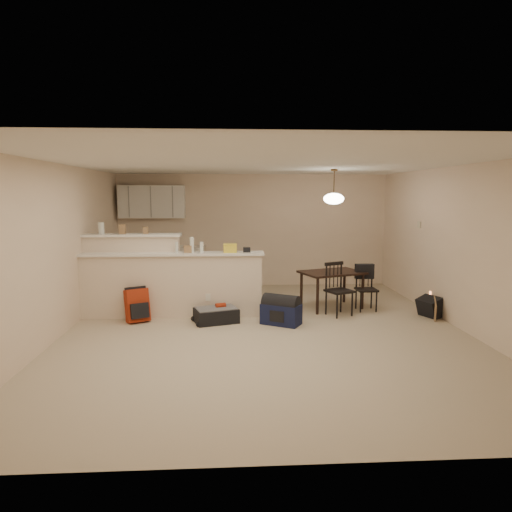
{
  "coord_description": "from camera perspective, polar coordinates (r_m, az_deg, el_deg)",
  "views": [
    {
      "loc": [
        -0.53,
        -6.72,
        2.05
      ],
      "look_at": [
        -0.1,
        0.7,
        1.05
      ],
      "focal_mm": 32.0,
      "sensor_mm": 36.0,
      "label": 1
    }
  ],
  "objects": [
    {
      "name": "upper_cabinets",
      "position": [
        10.18,
        -12.86,
        6.64
      ],
      "size": [
        1.4,
        0.34,
        0.7
      ],
      "primitive_type": "cube",
      "color": "white",
      "rests_on": "room"
    },
    {
      "name": "small_box",
      "position": [
        7.99,
        -13.63,
        3.14
      ],
      "size": [
        0.08,
        0.06,
        0.12
      ],
      "primitive_type": "cube",
      "color": "#97734E",
      "rests_on": "breakfast_bar"
    },
    {
      "name": "dining_table",
      "position": [
        8.37,
        9.47,
        -2.47
      ],
      "size": [
        1.26,
        1.04,
        0.67
      ],
      "rotation": [
        0.0,
        0.0,
        0.35
      ],
      "color": "black",
      "rests_on": "ground"
    },
    {
      "name": "pendant_lamp",
      "position": [
        8.24,
        9.69,
        7.14
      ],
      "size": [
        0.36,
        0.36,
        0.62
      ],
      "color": "brown",
      "rests_on": "room"
    },
    {
      "name": "bottle_b",
      "position": [
        7.68,
        -6.82,
        1.11
      ],
      "size": [
        0.06,
        0.06,
        0.18
      ],
      "primitive_type": "cylinder",
      "color": "silver",
      "rests_on": "breakfast_bar"
    },
    {
      "name": "thermostat",
      "position": [
        9.0,
        19.71,
        3.72
      ],
      "size": [
        0.02,
        0.12,
        0.12
      ],
      "primitive_type": "cube",
      "color": "beige",
      "rests_on": "room"
    },
    {
      "name": "pouch",
      "position": [
        7.68,
        -1.16,
        0.78
      ],
      "size": [
        0.12,
        0.1,
        0.08
      ],
      "primitive_type": "cube",
      "color": "#97734E",
      "rests_on": "breakfast_bar"
    },
    {
      "name": "kitchen_counter",
      "position": [
        10.14,
        -11.62,
        -1.56
      ],
      "size": [
        1.8,
        0.6,
        0.9
      ],
      "primitive_type": "cube",
      "color": "white",
      "rests_on": "ground"
    },
    {
      "name": "dining_chair_far",
      "position": [
        8.35,
        13.65,
        -3.95
      ],
      "size": [
        0.36,
        0.34,
        0.8
      ],
      "primitive_type": null,
      "rotation": [
        0.0,
        0.0,
        0.03
      ],
      "color": "black",
      "rests_on": "ground"
    },
    {
      "name": "red_backpack",
      "position": [
        7.69,
        -14.64,
        -5.99
      ],
      "size": [
        0.42,
        0.36,
        0.53
      ],
      "primitive_type": "cube",
      "rotation": [
        0.0,
        0.0,
        0.47
      ],
      "color": "#9F2912",
      "rests_on": "ground"
    },
    {
      "name": "dining_chair_near",
      "position": [
        7.9,
        10.38,
        -4.13
      ],
      "size": [
        0.52,
        0.51,
        0.9
      ],
      "primitive_type": null,
      "rotation": [
        0.0,
        0.0,
        0.43
      ],
      "color": "black",
      "rests_on": "ground"
    },
    {
      "name": "suitcase",
      "position": [
        7.46,
        -5.0,
        -7.41
      ],
      "size": [
        0.77,
        0.62,
        0.23
      ],
      "primitive_type": "cube",
      "rotation": [
        0.0,
        0.0,
        0.3
      ],
      "color": "black",
      "rests_on": "ground"
    },
    {
      "name": "cereal_box",
      "position": [
        8.07,
        -16.36,
        3.23
      ],
      "size": [
        0.1,
        0.07,
        0.16
      ],
      "primitive_type": "cube",
      "color": "#97734E",
      "rests_on": "breakfast_bar"
    },
    {
      "name": "extra_item_y",
      "position": [
        7.7,
        -8.5,
        0.87
      ],
      "size": [
        0.13,
        0.1,
        0.12
      ],
      "primitive_type": "cube",
      "color": "#97734E",
      "rests_on": "breakfast_bar"
    },
    {
      "name": "jar",
      "position": [
        8.15,
        -18.78,
        3.32
      ],
      "size": [
        0.1,
        0.1,
        0.2
      ],
      "primitive_type": "cylinder",
      "color": "silver",
      "rests_on": "breakfast_bar"
    },
    {
      "name": "navy_duffel",
      "position": [
        7.33,
        3.15,
        -7.25
      ],
      "size": [
        0.69,
        0.59,
        0.33
      ],
      "primitive_type": "cube",
      "rotation": [
        0.0,
        0.0,
        -0.52
      ],
      "color": "#13193C",
      "rests_on": "ground"
    },
    {
      "name": "cardboard_sheet",
      "position": [
        8.15,
        21.43,
        -6.29
      ],
      "size": [
        0.16,
        0.4,
        0.32
      ],
      "primitive_type": "cube",
      "rotation": [
        0.0,
        0.0,
        1.22
      ],
      "color": "#97734E",
      "rests_on": "ground"
    },
    {
      "name": "black_daypack",
      "position": [
        8.29,
        20.96,
        -6.0
      ],
      "size": [
        0.39,
        0.45,
        0.33
      ],
      "primitive_type": "cube",
      "rotation": [
        0.0,
        0.0,
        1.98
      ],
      "color": "black",
      "rests_on": "ground"
    },
    {
      "name": "room",
      "position": [
        6.79,
        1.19,
        0.89
      ],
      "size": [
        7.0,
        7.02,
        2.5
      ],
      "color": "#BCAB91",
      "rests_on": "ground"
    },
    {
      "name": "bag_lump",
      "position": [
        7.67,
        -3.26,
        0.99
      ],
      "size": [
        0.22,
        0.18,
        0.14
      ],
      "primitive_type": "cube",
      "color": "#97734E",
      "rests_on": "breakfast_bar"
    },
    {
      "name": "breakfast_bar",
      "position": [
        7.93,
        -12.18,
        -2.99
      ],
      "size": [
        3.08,
        0.58,
        1.39
      ],
      "color": "beige",
      "rests_on": "ground"
    },
    {
      "name": "extra_item_x",
      "position": [
        7.72,
        -9.86,
        1.08
      ],
      "size": [
        0.05,
        0.05,
        0.18
      ],
      "primitive_type": "cylinder",
      "color": "silver",
      "rests_on": "breakfast_bar"
    },
    {
      "name": "bottle_a",
      "position": [
        7.69,
        -8.02,
        1.39
      ],
      "size": [
        0.07,
        0.07,
        0.26
      ],
      "primitive_type": "cylinder",
      "color": "silver",
      "rests_on": "breakfast_bar"
    }
  ]
}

